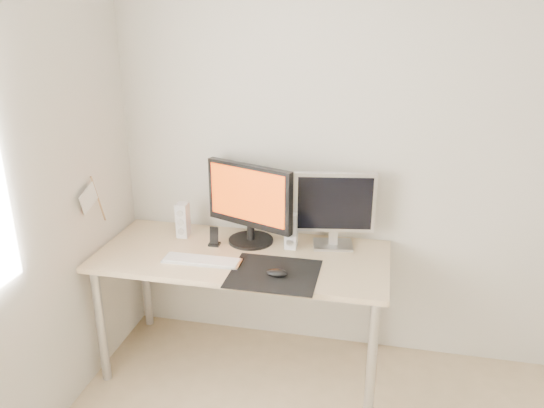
{
  "coord_description": "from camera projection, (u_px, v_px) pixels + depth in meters",
  "views": [
    {
      "loc": [
        -0.21,
        -1.17,
        2.0
      ],
      "look_at": [
        -0.78,
        1.45,
        1.01
      ],
      "focal_mm": 35.0,
      "sensor_mm": 36.0,
      "label": 1
    }
  ],
  "objects": [
    {
      "name": "wall_back",
      "position": [
        422.0,
        155.0,
        2.9
      ],
      "size": [
        3.5,
        0.0,
        3.5
      ],
      "primitive_type": "plane",
      "rotation": [
        1.57,
        0.0,
        0.0
      ],
      "color": "silver",
      "rests_on": "ground"
    },
    {
      "name": "mousepad",
      "position": [
        274.0,
        274.0,
        2.7
      ],
      "size": [
        0.45,
        0.4,
        0.0
      ],
      "primitive_type": "cube",
      "color": "black",
      "rests_on": "desk"
    },
    {
      "name": "mouse",
      "position": [
        277.0,
        273.0,
        2.66
      ],
      "size": [
        0.11,
        0.06,
        0.04
      ],
      "primitive_type": "ellipsoid",
      "color": "black",
      "rests_on": "mousepad"
    },
    {
      "name": "desk",
      "position": [
        242.0,
        266.0,
        2.95
      ],
      "size": [
        1.6,
        0.7,
        0.73
      ],
      "color": "#D1B587",
      "rests_on": "ground"
    },
    {
      "name": "main_monitor",
      "position": [
        249.0,
        201.0,
        2.98
      ],
      "size": [
        0.53,
        0.34,
        0.47
      ],
      "color": "black",
      "rests_on": "desk"
    },
    {
      "name": "second_monitor",
      "position": [
        335.0,
        206.0,
        2.93
      ],
      "size": [
        0.45,
        0.19,
        0.43
      ],
      "color": "#B5B6B8",
      "rests_on": "desk"
    },
    {
      "name": "speaker_left",
      "position": [
        183.0,
        220.0,
        3.11
      ],
      "size": [
        0.07,
        0.08,
        0.21
      ],
      "color": "white",
      "rests_on": "desk"
    },
    {
      "name": "speaker_right",
      "position": [
        291.0,
        231.0,
        2.96
      ],
      "size": [
        0.07,
        0.08,
        0.21
      ],
      "color": "white",
      "rests_on": "desk"
    },
    {
      "name": "keyboard",
      "position": [
        202.0,
        260.0,
        2.83
      ],
      "size": [
        0.42,
        0.12,
        0.02
      ],
      "color": "silver",
      "rests_on": "desk"
    },
    {
      "name": "phone_dock",
      "position": [
        214.0,
        240.0,
        3.02
      ],
      "size": [
        0.06,
        0.05,
        0.11
      ],
      "color": "black",
      "rests_on": "desk"
    },
    {
      "name": "pennant",
      "position": [
        92.0,
        198.0,
        2.84
      ],
      "size": [
        0.01,
        0.23,
        0.29
      ],
      "color": "#A57F54",
      "rests_on": "wall_left"
    }
  ]
}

